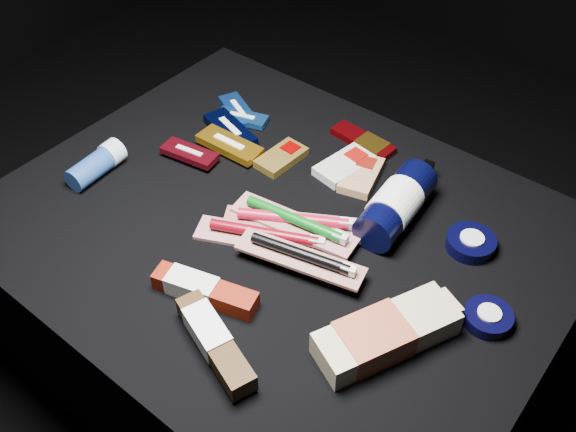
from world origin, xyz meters
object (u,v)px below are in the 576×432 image
Objects in this scene: toothpaste_carton_red at (201,289)px; deodorant_stick at (97,164)px; bodywash_bottle at (384,335)px; lotion_bottle at (396,204)px.

deodorant_stick is at bearing 149.97° from toothpaste_carton_red.
deodorant_stick is (-0.64, -0.01, 0.00)m from bodywash_bottle.
lotion_bottle reaches higher than toothpaste_carton_red.
lotion_bottle is at bearing 21.37° from deodorant_stick.
bodywash_bottle is 1.92× the size of deodorant_stick.
toothpaste_carton_red is (-0.27, -0.10, -0.01)m from bodywash_bottle.
deodorant_stick reaches higher than bodywash_bottle.
bodywash_bottle is at bearing 4.60° from toothpaste_carton_red.
bodywash_bottle reaches higher than toothpaste_carton_red.
bodywash_bottle is (0.13, -0.24, -0.01)m from lotion_bottle.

